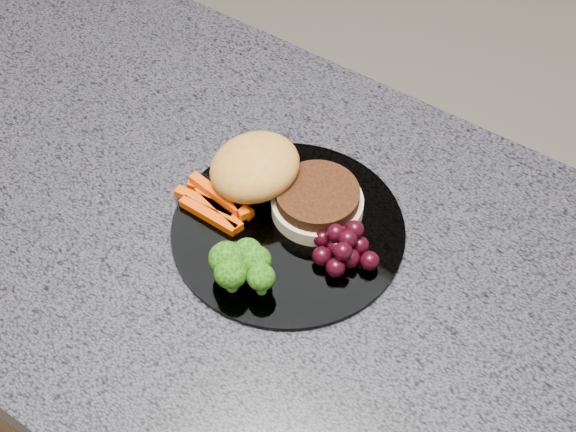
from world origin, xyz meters
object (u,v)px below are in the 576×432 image
object	(u,v)px
burger	(277,182)
grape_bunch	(343,247)
plate	(288,229)
island_cabinet	(248,410)

from	to	relation	value
burger	grape_bunch	size ratio (longest dim) A/B	2.52
plate	burger	bearing A→B (deg)	139.87
island_cabinet	burger	xyz separation A→B (m)	(0.02, 0.06, 0.50)
plate	grape_bunch	size ratio (longest dim) A/B	3.30
burger	island_cabinet	bearing A→B (deg)	-119.59
island_cabinet	plate	size ratio (longest dim) A/B	4.62
island_cabinet	burger	world-z (taller)	burger
burger	grape_bunch	world-z (taller)	burger
island_cabinet	plate	world-z (taller)	plate
island_cabinet	plate	bearing A→B (deg)	27.55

